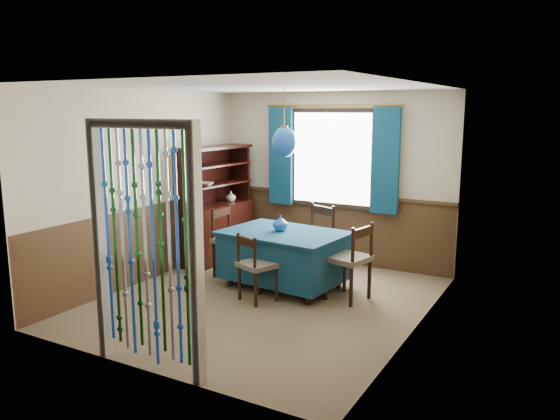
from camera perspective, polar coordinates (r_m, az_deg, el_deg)
The scene contains 22 objects.
floor at distance 6.59m, azimuth -1.74°, elevation -9.51°, with size 4.00×4.00×0.00m, color brown.
ceiling at distance 6.19m, azimuth -1.87°, elevation 12.78°, with size 4.00×4.00×0.00m, color silver.
wall_back at distance 8.03m, azimuth 5.57°, elevation 3.29°, with size 3.60×3.60×0.00m, color beige.
wall_front at distance 4.70m, azimuth -14.46°, elevation -2.19°, with size 3.60×3.60×0.00m, color beige.
wall_left at distance 7.35m, azimuth -13.94°, elevation 2.35°, with size 4.00×4.00×0.00m, color beige.
wall_right at distance 5.57m, azimuth 14.27°, elevation -0.21°, with size 4.00×4.00×0.00m, color beige.
wainscot_back at distance 8.15m, azimuth 5.43°, elevation -1.96°, with size 3.60×3.60×0.00m, color #462E1A.
wainscot_front at distance 4.93m, azimuth -13.93°, elevation -10.70°, with size 3.60×3.60×0.00m, color #462E1A.
wainscot_left at distance 7.48m, azimuth -13.60°, elevation -3.35°, with size 4.00×4.00×0.00m, color #462E1A.
wainscot_right at distance 5.76m, azimuth 13.78°, elevation -7.54°, with size 4.00×4.00×0.00m, color #462E1A.
window at distance 7.95m, azimuth 5.46°, elevation 5.40°, with size 1.32×0.12×1.42m, color black.
doorway at distance 4.79m, azimuth -13.86°, elevation -4.39°, with size 1.16×0.12×2.18m, color silver, non-canonical shape.
dining_table at distance 6.97m, azimuth 0.42°, elevation -4.71°, with size 1.61×1.19×0.73m.
chair_near at distance 6.47m, azimuth -2.54°, elevation -5.80°, with size 0.52×0.51×0.82m.
chair_far at distance 7.43m, azimuth 3.51°, elevation -3.02°, with size 0.61×0.60×0.98m.
chair_left at distance 7.47m, azimuth -5.12°, elevation -3.10°, with size 0.45×0.47×0.95m.
chair_right at distance 6.54m, azimuth 7.37°, elevation -5.15°, with size 0.53×0.55×0.94m.
sideboard at distance 8.22m, azimuth -6.76°, elevation -1.18°, with size 0.56×1.35×1.72m.
pendant_lamp at distance 6.74m, azimuth 0.44°, elevation 7.12°, with size 0.30×0.30×0.83m.
vase_table at distance 6.94m, azimuth 0.02°, elevation -1.43°, with size 0.18×0.18×0.18m, color #1746A0.
bowl_shelf at distance 7.86m, azimuth -7.70°, elevation 2.73°, with size 0.22×0.22×0.05m, color beige.
vase_sideboard at distance 8.39m, azimuth -5.15°, elevation 1.51°, with size 0.17×0.17×0.17m, color beige.
Camera 1 is at (3.19, -5.30, 2.26)m, focal length 35.00 mm.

